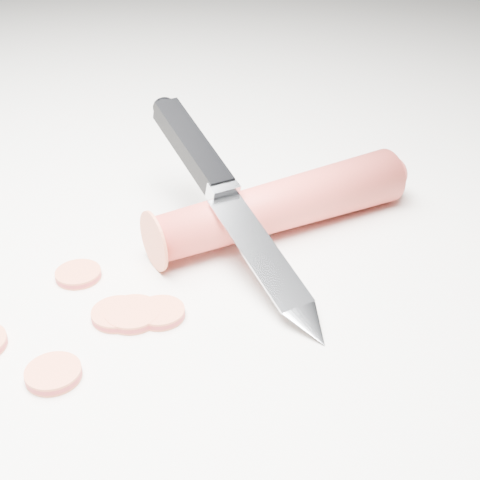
# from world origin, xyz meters

# --- Properties ---
(ground) EXTENTS (2.40, 2.40, 0.00)m
(ground) POSITION_xyz_m (0.00, 0.00, 0.00)
(ground) COLOR silver
(ground) RESTS_ON ground
(carrot) EXTENTS (0.18, 0.17, 0.04)m
(carrot) POSITION_xyz_m (0.06, 0.08, 0.02)
(carrot) COLOR red
(carrot) RESTS_ON ground
(carrot_slice_0) EXTENTS (0.04, 0.04, 0.01)m
(carrot_slice_0) POSITION_xyz_m (-0.01, -0.05, 0.00)
(carrot_slice_0) COLOR #E56741
(carrot_slice_0) RESTS_ON ground
(carrot_slice_1) EXTENTS (0.03, 0.03, 0.01)m
(carrot_slice_1) POSITION_xyz_m (0.01, -0.04, 0.00)
(carrot_slice_1) COLOR #E56741
(carrot_slice_1) RESTS_ON ground
(carrot_slice_3) EXTENTS (0.03, 0.03, 0.01)m
(carrot_slice_3) POSITION_xyz_m (-0.03, -0.11, 0.00)
(carrot_slice_3) COLOR #E56741
(carrot_slice_3) RESTS_ON ground
(carrot_slice_4) EXTENTS (0.03, 0.03, 0.01)m
(carrot_slice_4) POSITION_xyz_m (-0.06, -0.01, 0.00)
(carrot_slice_4) COLOR #E56741
(carrot_slice_4) RESTS_ON ground
(carrot_slice_5) EXTENTS (0.03, 0.03, 0.01)m
(carrot_slice_5) POSITION_xyz_m (-0.02, -0.05, 0.00)
(carrot_slice_5) COLOR #E56741
(carrot_slice_5) RESTS_ON ground
(kitchen_knife) EXTENTS (0.18, 0.19, 0.09)m
(kitchen_knife) POSITION_xyz_m (0.04, 0.04, 0.04)
(kitchen_knife) COLOR #B5B8BC
(kitchen_knife) RESTS_ON ground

